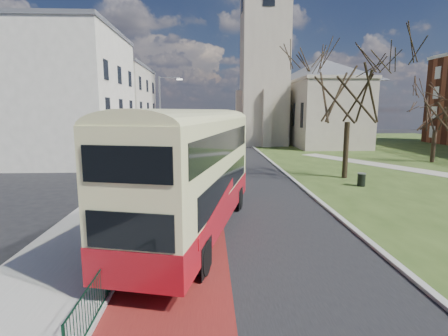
{
  "coord_description": "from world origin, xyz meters",
  "views": [
    {
      "loc": [
        -0.14,
        -14.2,
        5.15
      ],
      "look_at": [
        0.7,
        4.77,
        2.0
      ],
      "focal_mm": 28.0,
      "sensor_mm": 36.0,
      "label": 1
    }
  ],
  "objects": [
    {
      "name": "pavement_west",
      "position": [
        -5.0,
        20.0,
        0.06
      ],
      "size": [
        4.0,
        120.0,
        0.12
      ],
      "primitive_type": "cube",
      "color": "gray",
      "rests_on": "ground"
    },
    {
      "name": "kerb_west",
      "position": [
        -3.0,
        20.0,
        0.07
      ],
      "size": [
        0.25,
        120.0,
        0.13
      ],
      "primitive_type": "cube",
      "color": "#999993",
      "rests_on": "ground"
    },
    {
      "name": "gothic_church",
      "position": [
        12.56,
        38.0,
        13.13
      ],
      "size": [
        16.38,
        18.0,
        40.0
      ],
      "color": "gray",
      "rests_on": "ground"
    },
    {
      "name": "ground",
      "position": [
        0.0,
        0.0,
        0.0
      ],
      "size": [
        160.0,
        160.0,
        0.0
      ],
      "primitive_type": "plane",
      "color": "black",
      "rests_on": "ground"
    },
    {
      "name": "litter_bin",
      "position": [
        10.22,
        8.62,
        0.49
      ],
      "size": [
        0.63,
        0.63,
        0.9
      ],
      "rotation": [
        0.0,
        0.0,
        0.14
      ],
      "color": "black",
      "rests_on": "grass_green"
    },
    {
      "name": "street_block_near",
      "position": [
        -14.0,
        22.0,
        6.51
      ],
      "size": [
        10.3,
        14.3,
        13.0
      ],
      "color": "beige",
      "rests_on": "ground"
    },
    {
      "name": "bus",
      "position": [
        -0.74,
        -0.03,
        2.84
      ],
      "size": [
        5.43,
        12.2,
        4.97
      ],
      "rotation": [
        0.0,
        0.0,
        -0.23
      ],
      "color": "#A40F19",
      "rests_on": "ground"
    },
    {
      "name": "bus_lane",
      "position": [
        -1.2,
        20.0,
        0.01
      ],
      "size": [
        3.4,
        120.0,
        0.01
      ],
      "primitive_type": "cube",
      "color": "#591414",
      "rests_on": "ground"
    },
    {
      "name": "winter_tree_near",
      "position": [
        10.23,
        11.62,
        7.62
      ],
      "size": [
        7.48,
        7.48,
        10.93
      ],
      "rotation": [
        0.0,
        0.0,
        0.01
      ],
      "color": "black",
      "rests_on": "grass_green"
    },
    {
      "name": "street_block_far",
      "position": [
        -14.0,
        38.0,
        5.76
      ],
      "size": [
        10.3,
        16.3,
        11.5
      ],
      "color": "beige",
      "rests_on": "ground"
    },
    {
      "name": "kerb_east",
      "position": [
        6.1,
        22.0,
        0.07
      ],
      "size": [
        0.25,
        80.0,
        0.13
      ],
      "primitive_type": "cube",
      "color": "#999993",
      "rests_on": "ground"
    },
    {
      "name": "winter_tree_far",
      "position": [
        22.12,
        19.28,
        5.62
      ],
      "size": [
        6.07,
        6.07,
        8.06
      ],
      "rotation": [
        0.0,
        0.0,
        0.12
      ],
      "color": "#302218",
      "rests_on": "grass_green"
    },
    {
      "name": "pedestrian_railing",
      "position": [
        -2.95,
        4.0,
        0.55
      ],
      "size": [
        0.07,
        24.0,
        1.12
      ],
      "color": "#0B3220",
      "rests_on": "ground"
    },
    {
      "name": "road_carriageway",
      "position": [
        1.5,
        20.0,
        0.01
      ],
      "size": [
        9.0,
        120.0,
        0.01
      ],
      "primitive_type": "cube",
      "color": "black",
      "rests_on": "ground"
    },
    {
      "name": "streetlamp",
      "position": [
        -4.35,
        18.0,
        4.59
      ],
      "size": [
        2.13,
        0.18,
        8.0
      ],
      "color": "gray",
      "rests_on": "pavement_west"
    }
  ]
}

